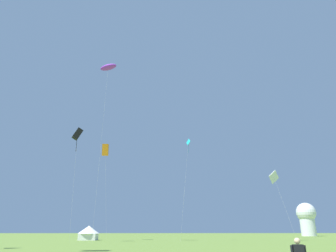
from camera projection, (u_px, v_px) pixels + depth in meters
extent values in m
cube|color=orange|center=(105.00, 150.00, 65.71)|extent=(1.34, 1.77, 2.69)
cylinder|color=#B2B2B7|center=(106.00, 193.00, 62.31)|extent=(1.57, 0.97, 18.37)
cube|color=#1EB7CC|center=(188.00, 142.00, 62.80)|extent=(0.78, 1.29, 1.44)
cylinder|color=teal|center=(188.00, 148.00, 62.38)|extent=(0.04, 0.04, 1.85)
cylinder|color=#B2B2B7|center=(185.00, 188.00, 58.93)|extent=(2.00, 1.59, 19.18)
cube|color=white|center=(274.00, 177.00, 60.16)|extent=(2.49, 1.45, 2.69)
cylinder|color=#B2B2B7|center=(285.00, 208.00, 57.09)|extent=(2.05, 2.50, 11.89)
ellipsoid|color=purple|center=(108.00, 67.00, 61.80)|extent=(4.10, 3.12, 1.27)
cylinder|color=#B2B2B7|center=(101.00, 145.00, 55.56)|extent=(0.33, 1.83, 33.29)
cube|color=black|center=(78.00, 134.00, 57.00)|extent=(2.16, 1.71, 2.36)
cylinder|color=black|center=(77.00, 144.00, 56.36)|extent=(0.07, 0.07, 2.78)
cylinder|color=#B2B2B7|center=(74.00, 184.00, 53.14)|extent=(0.90, 1.71, 19.01)
sphere|color=beige|center=(297.00, 241.00, 11.19)|extent=(0.22, 0.22, 0.22)
cube|color=white|center=(88.00, 237.00, 61.90)|extent=(3.45, 3.45, 1.29)
cone|color=white|center=(89.00, 230.00, 62.35)|extent=(4.31, 4.31, 1.51)
cylinder|color=white|center=(308.00, 227.00, 102.11)|extent=(4.80, 4.80, 6.00)
sphere|color=white|center=(306.00, 212.00, 103.60)|extent=(6.40, 6.40, 6.40)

